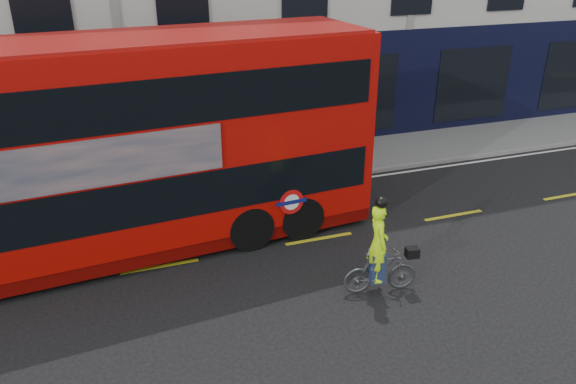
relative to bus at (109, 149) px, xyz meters
name	(u,v)px	position (x,y,z in m)	size (l,w,h in m)	color
ground	(169,303)	(0.76, -2.64, -2.59)	(120.00, 120.00, 0.00)	black
pavement	(138,183)	(0.76, 3.86, -2.53)	(60.00, 3.00, 0.12)	slate
kerb	(144,203)	(0.76, 2.36, -2.53)	(60.00, 0.12, 0.13)	gray
road_edge_line	(145,209)	(0.76, 2.06, -2.59)	(58.00, 0.10, 0.01)	silver
lane_dashes	(160,266)	(0.76, -1.14, -2.59)	(58.00, 0.12, 0.01)	gold
bus	(109,149)	(0.00, 0.00, 0.00)	(12.73, 3.89, 5.06)	#B00B07
cyclist	(380,260)	(5.09, -3.70, -1.83)	(1.66, 0.71, 2.26)	#444548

